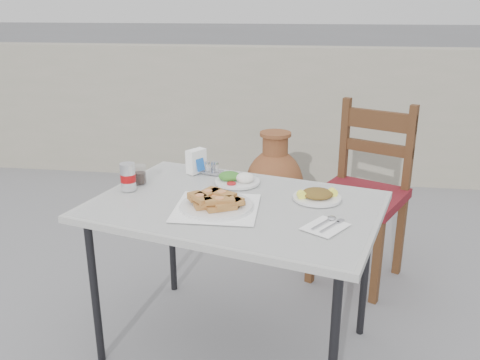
# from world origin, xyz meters

# --- Properties ---
(ground) EXTENTS (80.00, 80.00, 0.00)m
(ground) POSITION_xyz_m (0.00, 0.00, 0.00)
(ground) COLOR slate
(ground) RESTS_ON ground
(cafe_table) EXTENTS (1.39, 1.11, 0.74)m
(cafe_table) POSITION_xyz_m (0.00, -0.06, 0.69)
(cafe_table) COLOR black
(cafe_table) RESTS_ON ground
(pide_plate) EXTENTS (0.36, 0.36, 0.07)m
(pide_plate) POSITION_xyz_m (-0.07, -0.13, 0.77)
(pide_plate) COLOR white
(pide_plate) RESTS_ON cafe_table
(salad_rice_plate) EXTENTS (0.22, 0.22, 0.05)m
(salad_rice_plate) POSITION_xyz_m (-0.03, 0.19, 0.76)
(salad_rice_plate) COLOR silver
(salad_rice_plate) RESTS_ON cafe_table
(salad_chopped_plate) EXTENTS (0.21, 0.21, 0.05)m
(salad_chopped_plate) POSITION_xyz_m (0.35, 0.03, 0.76)
(salad_chopped_plate) COLOR silver
(salad_chopped_plate) RESTS_ON cafe_table
(soda_can) EXTENTS (0.07, 0.07, 0.13)m
(soda_can) POSITION_xyz_m (-0.51, 0.03, 0.81)
(soda_can) COLOR silver
(soda_can) RESTS_ON cafe_table
(cola_glass) EXTENTS (0.06, 0.06, 0.09)m
(cola_glass) POSITION_xyz_m (-0.49, 0.12, 0.78)
(cola_glass) COLOR white
(cola_glass) RESTS_ON cafe_table
(napkin_holder) EXTENTS (0.10, 0.11, 0.12)m
(napkin_holder) POSITION_xyz_m (-0.26, 0.32, 0.80)
(napkin_holder) COLOR white
(napkin_holder) RESTS_ON cafe_table
(condiment_caddy) EXTENTS (0.10, 0.09, 0.06)m
(condiment_caddy) POSITION_xyz_m (-0.17, 0.32, 0.76)
(condiment_caddy) COLOR #B3B3BA
(condiment_caddy) RESTS_ON cafe_table
(cutlery_napkin) EXTENTS (0.20, 0.21, 0.01)m
(cutlery_napkin) POSITION_xyz_m (0.39, -0.25, 0.75)
(cutlery_napkin) COLOR white
(cutlery_napkin) RESTS_ON cafe_table
(chair) EXTENTS (0.61, 0.61, 1.03)m
(chair) POSITION_xyz_m (0.63, 0.73, 0.53)
(chair) COLOR #3A1F0F
(chair) RESTS_ON ground
(terracotta_urn) EXTENTS (0.42, 0.42, 0.73)m
(terracotta_urn) POSITION_xyz_m (0.07, 1.29, 0.34)
(terracotta_urn) COLOR brown
(terracotta_urn) RESTS_ON ground
(back_wall) EXTENTS (6.00, 0.25, 1.20)m
(back_wall) POSITION_xyz_m (0.00, 2.50, 0.60)
(back_wall) COLOR gray
(back_wall) RESTS_ON ground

